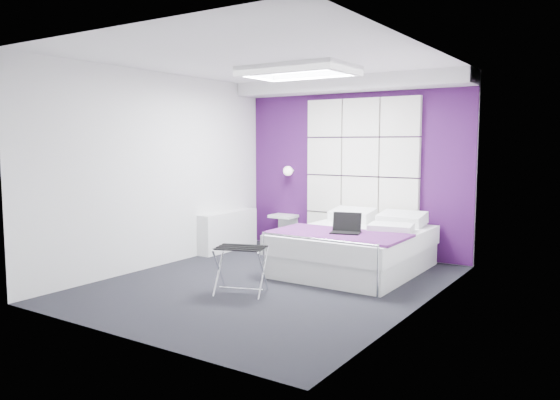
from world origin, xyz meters
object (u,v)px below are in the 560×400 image
at_px(laptop, 347,228).
at_px(luggage_rack, 241,270).
at_px(bed, 355,248).
at_px(nightstand, 283,216).
at_px(radiator, 228,231).
at_px(wall_lamp, 289,171).

bearing_deg(laptop, luggage_rack, -133.48).
height_order(bed, nightstand, bed).
bearing_deg(nightstand, radiator, -127.51).
xyz_separation_m(wall_lamp, radiator, (-0.64, -0.76, -0.92)).
height_order(wall_lamp, nightstand, wall_lamp).
xyz_separation_m(radiator, bed, (2.24, -0.16, -0.00)).
relative_size(radiator, nightstand, 2.99).
bearing_deg(wall_lamp, laptop, -38.43).
bearing_deg(laptop, nightstand, 128.15).
bearing_deg(radiator, wall_lamp, 49.90).
bearing_deg(laptop, bed, 86.43).
height_order(wall_lamp, radiator, wall_lamp).
height_order(nightstand, laptop, laptop).
bearing_deg(radiator, luggage_rack, -48.06).
bearing_deg(bed, wall_lamp, 150.10).
height_order(nightstand, luggage_rack, luggage_rack).
distance_m(wall_lamp, nightstand, 0.74).
distance_m(wall_lamp, laptop, 2.24).
bearing_deg(wall_lamp, bed, -29.90).
relative_size(wall_lamp, nightstand, 0.37).
relative_size(luggage_rack, laptop, 1.51).
xyz_separation_m(wall_lamp, nightstand, (-0.09, -0.04, -0.73)).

